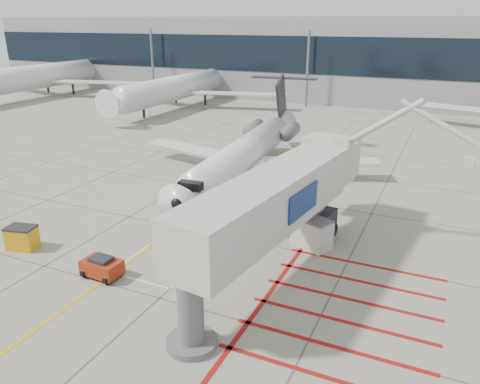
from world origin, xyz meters
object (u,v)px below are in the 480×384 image
at_px(jet_bridge, 268,213).
at_px(pushback_tug, 102,266).
at_px(regional_jet, 235,142).
at_px(spill_bin, 22,237).

xyz_separation_m(jet_bridge, pushback_tug, (-8.43, -3.66, -3.33)).
bearing_deg(jet_bridge, regional_jet, 129.43).
relative_size(jet_bridge, pushback_tug, 9.15).
xyz_separation_m(pushback_tug, spill_bin, (-6.83, 0.64, 0.11)).
relative_size(pushback_tug, spill_bin, 1.26).
bearing_deg(spill_bin, pushback_tug, -18.85).
height_order(jet_bridge, spill_bin, jet_bridge).
xyz_separation_m(jet_bridge, spill_bin, (-15.26, -3.02, -3.21)).
bearing_deg(jet_bridge, spill_bin, -161.12).
bearing_deg(regional_jet, jet_bridge, -62.76).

